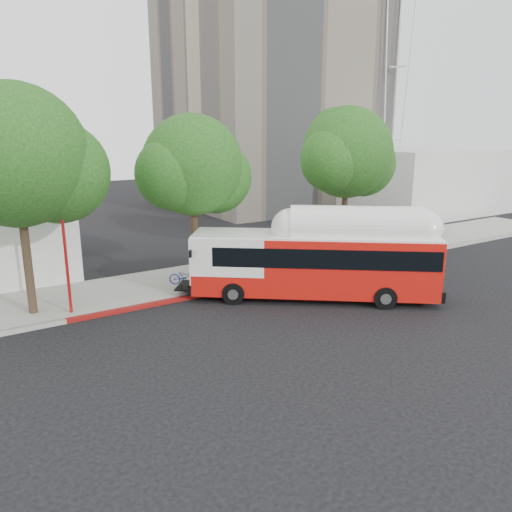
{
  "coord_description": "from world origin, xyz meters",
  "views": [
    {
      "loc": [
        -11.7,
        -16.81,
        7.93
      ],
      "look_at": [
        0.84,
        3.0,
        1.86
      ],
      "focal_mm": 35.0,
      "sensor_mm": 36.0,
      "label": 1
    }
  ],
  "objects": [
    {
      "name": "red_curb_segment",
      "position": [
        -3.0,
        3.9,
        0.08
      ],
      "size": [
        10.0,
        0.32,
        0.16
      ],
      "primitive_type": "cube",
      "color": "maroon",
      "rests_on": "ground"
    },
    {
      "name": "ground",
      "position": [
        0.0,
        0.0,
        0.0
      ],
      "size": [
        120.0,
        120.0,
        0.0
      ],
      "primitive_type": "plane",
      "color": "black",
      "rests_on": "ground"
    },
    {
      "name": "street_tree_right",
      "position": [
        9.44,
        5.86,
        6.26
      ],
      "size": [
        6.21,
        5.4,
        9.18
      ],
      "color": "#2D2116",
      "rests_on": "ground"
    },
    {
      "name": "signal_pole",
      "position": [
        -7.61,
        4.65,
        2.38
      ],
      "size": [
        0.13,
        0.44,
        4.64
      ],
      "color": "#A61111",
      "rests_on": "ground"
    },
    {
      "name": "apartment_tower",
      "position": [
        18.0,
        28.0,
        17.62
      ],
      "size": [
        18.0,
        18.0,
        37.0
      ],
      "color": "tan",
      "rests_on": "ground"
    },
    {
      "name": "street_tree_mid",
      "position": [
        -0.59,
        6.06,
        5.91
      ],
      "size": [
        5.75,
        5.0,
        8.62
      ],
      "color": "#2D2116",
      "rests_on": "ground"
    },
    {
      "name": "curb_strip",
      "position": [
        0.0,
        3.9,
        0.07
      ],
      "size": [
        60.0,
        0.3,
        0.15
      ],
      "primitive_type": "cube",
      "color": "gray",
      "rests_on": "ground"
    },
    {
      "name": "sidewalk",
      "position": [
        0.0,
        6.5,
        0.07
      ],
      "size": [
        60.0,
        5.0,
        0.15
      ],
      "primitive_type": "cube",
      "color": "gray",
      "rests_on": "ground"
    },
    {
      "name": "street_tree_left",
      "position": [
        -8.53,
        5.56,
        6.6
      ],
      "size": [
        6.67,
        5.8,
        9.74
      ],
      "color": "#2D2116",
      "rests_on": "ground"
    },
    {
      "name": "transit_bus",
      "position": [
        2.73,
        0.75,
        1.68
      ],
      "size": [
        10.93,
        9.04,
        3.6
      ],
      "rotation": [
        0.0,
        0.0,
        -0.65
      ],
      "color": "red",
      "rests_on": "ground"
    },
    {
      "name": "horizon_block",
      "position": [
        30.0,
        16.0,
        3.0
      ],
      "size": [
        20.0,
        12.0,
        6.0
      ],
      "primitive_type": "cube",
      "color": "silver",
      "rests_on": "ground"
    }
  ]
}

